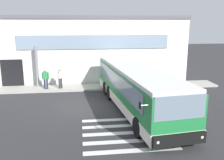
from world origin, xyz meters
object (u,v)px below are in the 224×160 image
entry_support_column (37,67)px  passenger_by_doorway (60,77)px  bus_main_foreground (136,89)px  safety_bollard_yellow (133,85)px  passenger_near_column (46,77)px

entry_support_column → passenger_by_doorway: bearing=-24.4°
bus_main_foreground → passenger_by_doorway: 7.42m
passenger_by_doorway → entry_support_column: bearing=155.6°
passenger_by_doorway → safety_bollard_yellow: (5.90, -0.91, -0.63)m
safety_bollard_yellow → passenger_near_column: bearing=173.0°
entry_support_column → passenger_near_column: bearing=-49.1°
passenger_near_column → passenger_by_doorway: size_ratio=1.00×
bus_main_foreground → safety_bollard_yellow: 4.54m
entry_support_column → passenger_near_column: entry_support_column is taller
entry_support_column → passenger_by_doorway: (1.96, -0.89, -0.74)m
entry_support_column → bus_main_foreground: size_ratio=0.29×
entry_support_column → bus_main_foreground: entry_support_column is taller
passenger_by_doorway → passenger_near_column: bearing=-177.8°
entry_support_column → bus_main_foreground: 9.46m
bus_main_foreground → passenger_by_doorway: size_ratio=6.95×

